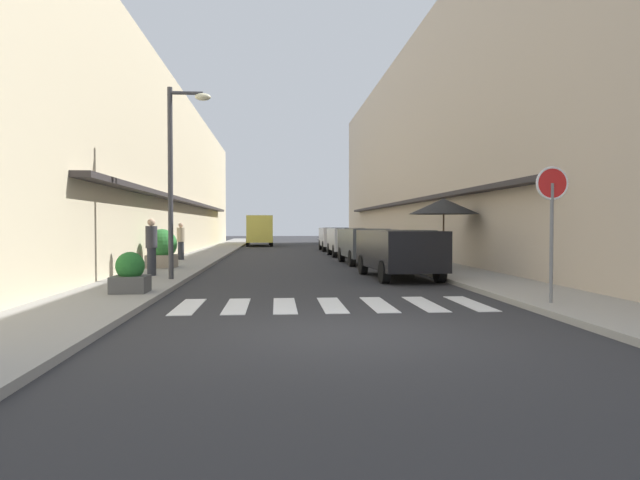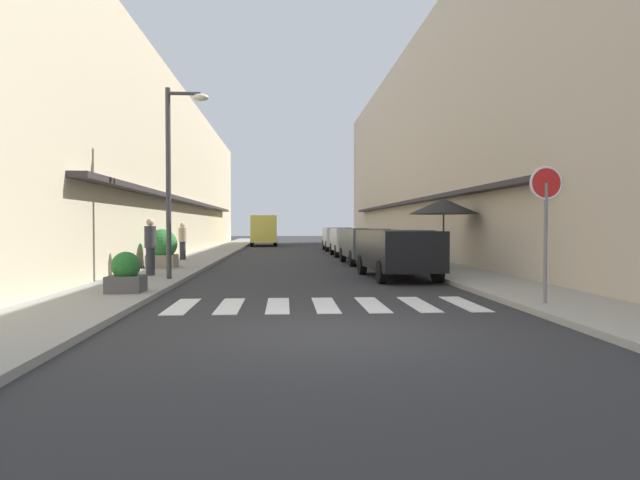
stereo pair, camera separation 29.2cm
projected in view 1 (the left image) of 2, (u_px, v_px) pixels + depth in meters
ground_plane at (298, 257)px, 28.14m from camera, size 109.76×109.76×0.00m
sidewalk_left at (203, 256)px, 27.76m from camera, size 2.24×69.85×0.12m
sidewalk_right at (391, 255)px, 28.51m from camera, size 2.24×69.85×0.12m
building_row_left at (136, 174)px, 28.85m from camera, size 5.50×46.90×8.52m
building_row_right at (451, 150)px, 30.13m from camera, size 5.50×46.90×11.39m
crosswalk at (332, 305)px, 11.15m from camera, size 6.15×2.20×0.01m
parked_car_near at (399, 248)px, 16.78m from camera, size 1.98×4.48×1.47m
parked_car_mid at (365, 242)px, 23.02m from camera, size 1.90×4.33×1.47m
parked_car_far at (347, 238)px, 28.89m from camera, size 1.82×3.99×1.47m
parked_car_distant at (335, 236)px, 35.02m from camera, size 1.83×4.17×1.47m
delivery_van at (259, 228)px, 43.50m from camera, size 2.16×5.47×2.37m
round_street_sign at (552, 198)px, 10.62m from camera, size 0.65×0.07×2.62m
street_lamp at (177, 162)px, 15.32m from camera, size 1.19×0.28×5.29m
cafe_umbrella at (444, 207)px, 19.41m from camera, size 2.43×2.43×2.43m
planter_corner at (130, 274)px, 12.29m from camera, size 0.76×0.76×0.90m
planter_midblock at (162, 249)px, 19.55m from camera, size 1.07×1.07×1.36m
planter_far at (400, 244)px, 28.10m from camera, size 0.85×0.85×1.16m
pedestrian_walking_near at (151, 246)px, 16.41m from camera, size 0.34×0.34×1.69m
pedestrian_walking_far at (181, 240)px, 24.02m from camera, size 0.34×0.34×1.60m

